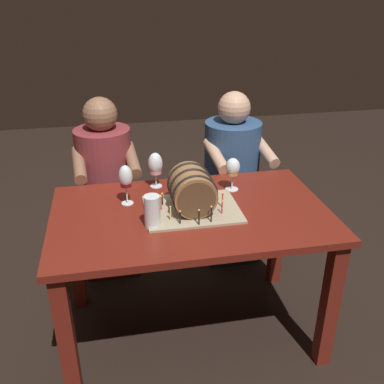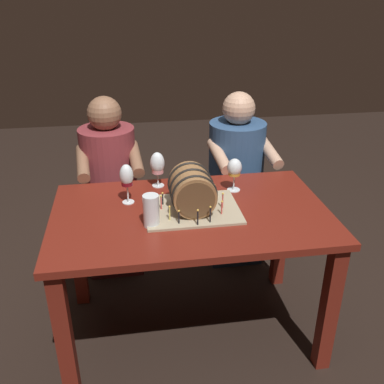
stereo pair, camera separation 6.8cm
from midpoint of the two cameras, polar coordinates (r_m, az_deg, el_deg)
name	(u,v)px [view 1 (the left image)]	position (r m, az deg, el deg)	size (l,w,h in m)	color
ground_plane	(191,329)	(2.54, -0.93, -17.53)	(8.00, 8.00, 0.00)	black
dining_table	(191,232)	(2.16, -1.05, -5.31)	(1.34, 0.81, 0.75)	maroon
barrel_cake	(192,192)	(2.06, -0.94, -0.07)	(0.45, 0.35, 0.22)	tan
wine_glass_red	(126,178)	(2.14, -9.61, 1.81)	(0.07, 0.07, 0.21)	white
wine_glass_rose	(155,165)	(2.31, -5.67, 3.52)	(0.08, 0.08, 0.19)	white
wine_glass_amber	(233,168)	(2.27, 4.52, 3.12)	(0.08, 0.08, 0.18)	white
beer_pint	(152,213)	(1.95, -6.22, -2.79)	(0.07, 0.07, 0.15)	white
person_seated_left	(108,196)	(2.79, -11.71, -0.46)	(0.39, 0.48, 1.16)	#4C1B1E
person_seated_right	(231,184)	(2.88, 4.48, 1.05)	(0.42, 0.50, 1.15)	#1B2D46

